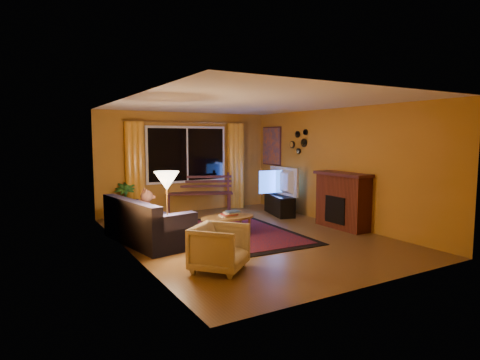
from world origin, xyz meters
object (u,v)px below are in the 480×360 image
armchair (220,246)px  floor_lamp (167,213)px  bench (199,203)px  coffee_table (228,226)px  tv_console (279,205)px  sofa (148,220)px

armchair → floor_lamp: size_ratio=0.55×
bench → coffee_table: bench is taller
coffee_table → tv_console: (2.13, 1.30, 0.05)m
floor_lamp → coffee_table: floor_lamp is taller
armchair → floor_lamp: (-0.34, 1.16, 0.30)m
coffee_table → tv_console: bearing=31.3°
sofa → tv_console: (3.57, 0.94, -0.16)m
bench → sofa: (-1.97, -2.13, 0.15)m
bench → armchair: size_ratio=2.29×
coffee_table → floor_lamp: bearing=-159.6°
bench → sofa: sofa is taller
bench → armchair: bearing=-86.9°
sofa → floor_lamp: bearing=-95.6°
bench → floor_lamp: floor_lamp is taller
sofa → armchair: 2.07m
armchair → bench: bearing=28.6°
floor_lamp → armchair: bearing=-73.5°
floor_lamp → bench: bearing=57.5°
armchair → tv_console: (3.16, 2.97, -0.12)m
bench → armchair: (-1.57, -4.16, 0.11)m
bench → armchair: 4.45m
armchair → tv_console: armchair is taller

